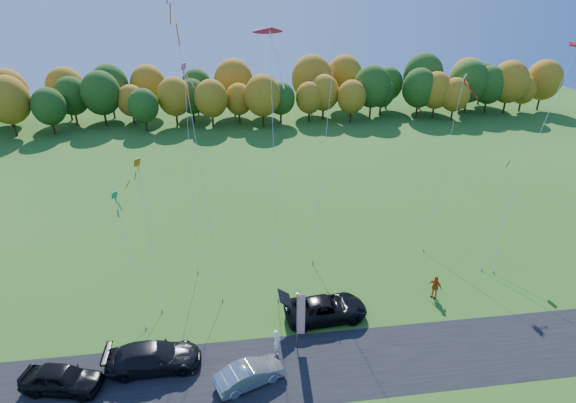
{
  "coord_description": "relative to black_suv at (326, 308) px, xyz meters",
  "views": [
    {
      "loc": [
        -4.17,
        -25.04,
        21.73
      ],
      "look_at": [
        0.0,
        6.0,
        7.0
      ],
      "focal_mm": 28.0,
      "sensor_mm": 36.0,
      "label": 1
    }
  ],
  "objects": [
    {
      "name": "kite_diamond_white",
      "position": [
        13.26,
        11.07,
        6.5
      ],
      "size": [
        5.31,
        7.04,
        15.1
      ],
      "color": "#4C3F33",
      "rests_on": "ground"
    },
    {
      "name": "dark_truck_a",
      "position": [
        -11.75,
        -3.26,
        0.02
      ],
      "size": [
        5.9,
        2.46,
        1.7
      ],
      "primitive_type": "imported",
      "rotation": [
        0.0,
        0.0,
        1.58
      ],
      "color": "black",
      "rests_on": "ground"
    },
    {
      "name": "kite_delta_blue",
      "position": [
        -8.86,
        8.5,
        10.78
      ],
      "size": [
        4.19,
        12.03,
        23.92
      ],
      "color": "#4C3F33",
      "rests_on": "ground"
    },
    {
      "name": "person_tailgate_b",
      "position": [
        -1.61,
        0.68,
        -0.02
      ],
      "size": [
        0.65,
        0.81,
        1.63
      ],
      "primitive_type": "imported",
      "rotation": [
        0.0,
        0.0,
        1.61
      ],
      "color": "gray",
      "rests_on": "ground"
    },
    {
      "name": "kite_diamond_green",
      "position": [
        -13.89,
        3.29,
        3.32
      ],
      "size": [
        2.6,
        6.21,
        8.66
      ],
      "color": "#4C3F33",
      "rests_on": "ground"
    },
    {
      "name": "dark_truck_b",
      "position": [
        -16.96,
        -4.29,
        -0.02
      ],
      "size": [
        5.06,
        2.92,
        1.62
      ],
      "primitive_type": "imported",
      "rotation": [
        0.0,
        0.0,
        1.35
      ],
      "color": "black",
      "rests_on": "ground"
    },
    {
      "name": "kite_diamond_blue_low",
      "position": [
        16.73,
        6.27,
        3.18
      ],
      "size": [
        3.28,
        5.66,
        8.47
      ],
      "color": "#4C3F33",
      "rests_on": "ground"
    },
    {
      "name": "ground",
      "position": [
        -2.03,
        -0.53,
        -0.84
      ],
      "size": [
        160.0,
        160.0,
        0.0
      ],
      "primitive_type": "plane",
      "color": "#235A18"
    },
    {
      "name": "kite_diamond_yellow",
      "position": [
        -12.57,
        4.7,
        4.44
      ],
      "size": [
        1.82,
        5.54,
        10.81
      ],
      "color": "#4C3F33",
      "rests_on": "ground"
    },
    {
      "name": "kite_parafoil_rainbow",
      "position": [
        18.58,
        6.95,
        8.15
      ],
      "size": [
        9.39,
        6.08,
        18.21
      ],
      "color": "#4C3F33",
      "rests_on": "ground"
    },
    {
      "name": "black_suv",
      "position": [
        0.0,
        0.0,
        0.0
      ],
      "size": [
        6.21,
        3.23,
        1.67
      ],
      "primitive_type": "imported",
      "rotation": [
        0.0,
        0.0,
        1.65
      ],
      "color": "black",
      "rests_on": "ground"
    },
    {
      "name": "tree_line",
      "position": [
        -2.03,
        54.47,
        -0.84
      ],
      "size": [
        116.0,
        12.0,
        10.0
      ],
      "primitive_type": null,
      "color": "#1E4711",
      "rests_on": "ground"
    },
    {
      "name": "asphalt_strip",
      "position": [
        -2.03,
        -4.53,
        -0.83
      ],
      "size": [
        90.0,
        6.0,
        0.01
      ],
      "primitive_type": "cube",
      "color": "black",
      "rests_on": "ground"
    },
    {
      "name": "kite_delta_red",
      "position": [
        -2.91,
        7.24,
        10.3
      ],
      "size": [
        2.53,
        9.63,
        20.44
      ],
      "color": "#4C3F33",
      "rests_on": "ground"
    },
    {
      "name": "feather_flag",
      "position": [
        -2.29,
        -2.5,
        1.76
      ],
      "size": [
        0.56,
        0.13,
        4.24
      ],
      "color": "#999999",
      "rests_on": "ground"
    },
    {
      "name": "silver_sedan",
      "position": [
        -5.8,
        -5.31,
        -0.13
      ],
      "size": [
        4.53,
        2.93,
        1.41
      ],
      "primitive_type": "imported",
      "rotation": [
        0.0,
        0.0,
        1.94
      ],
      "color": "#AEAEB3",
      "rests_on": "ground"
    },
    {
      "name": "kite_parafoil_orange",
      "position": [
        3.04,
        13.69,
        15.27
      ],
      "size": [
        7.06,
        13.61,
        32.57
      ],
      "color": "#4C3F33",
      "rests_on": "ground"
    },
    {
      "name": "kite_diamond_pink",
      "position": [
        -9.57,
        10.61,
        9.66
      ],
      "size": [
        0.98,
        6.3,
        16.77
      ],
      "color": "#4C3F33",
      "rests_on": "ground"
    },
    {
      "name": "person_tailgate_a",
      "position": [
        -3.93,
        -3.05,
        0.1
      ],
      "size": [
        0.47,
        0.69,
        1.87
      ],
      "primitive_type": "imported",
      "rotation": [
        0.0,
        0.0,
        1.6
      ],
      "color": "white",
      "rests_on": "ground"
    },
    {
      "name": "person_east",
      "position": [
        8.9,
        1.3,
        0.11
      ],
      "size": [
        1.05,
        1.16,
        1.89
      ],
      "primitive_type": "imported",
      "rotation": [
        0.0,
        0.0,
        -0.91
      ],
      "color": "#C95112",
      "rests_on": "ground"
    }
  ]
}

